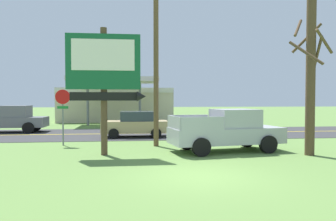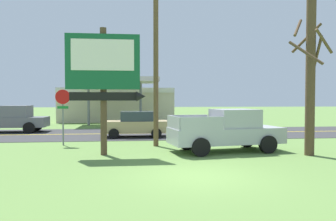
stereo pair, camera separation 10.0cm
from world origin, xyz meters
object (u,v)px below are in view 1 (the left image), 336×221
stop_sign (63,107)px  gas_station (116,103)px  car_tan_near_lane (135,124)px  bare_tree (311,69)px  pickup_silver_parked_on_lawn (227,131)px  pickup_grey_on_road (10,119)px  utility_pole (156,52)px  motel_sign (105,72)px

stop_sign → gas_station: size_ratio=0.25×
gas_station → car_tan_near_lane: 15.69m
stop_sign → bare_tree: 12.16m
gas_station → pickup_silver_parked_on_lawn: (5.93, -21.84, -0.98)m
bare_tree → pickup_grey_on_road: size_ratio=1.39×
stop_sign → gas_station: 19.05m
stop_sign → utility_pole: size_ratio=0.33×
motel_sign → pickup_grey_on_road: (-7.60, 10.78, -2.64)m
stop_sign → pickup_grey_on_road: (-5.17, 7.39, -1.06)m
stop_sign → pickup_silver_parked_on_lawn: bearing=-20.0°
utility_pole → pickup_silver_parked_on_lawn: utility_pole is taller
stop_sign → utility_pole: utility_pole is taller
motel_sign → pickup_grey_on_road: size_ratio=1.06×
motel_sign → pickup_silver_parked_on_lawn: bearing=5.0°
motel_sign → utility_pole: (2.40, 2.59, 1.23)m
car_tan_near_lane → utility_pole: bearing=-76.7°
stop_sign → pickup_grey_on_road: size_ratio=0.57×
utility_pole → pickup_silver_parked_on_lawn: 5.42m
motel_sign → gas_station: size_ratio=0.46×
bare_tree → pickup_grey_on_road: bearing=144.4°
pickup_silver_parked_on_lawn → pickup_grey_on_road: (-13.15, 10.29, 0.00)m
stop_sign → gas_station: (2.05, 18.94, -0.08)m
pickup_silver_parked_on_lawn → car_tan_near_lane: bearing=123.4°
bare_tree → pickup_grey_on_road: (-16.40, 11.72, -2.77)m
car_tan_near_lane → pickup_grey_on_road: bearing=156.1°
car_tan_near_lane → bare_tree: bearing=-46.3°
utility_pole → pickup_silver_parked_on_lawn: size_ratio=1.66×
bare_tree → car_tan_near_lane: 11.07m
motel_sign → gas_station: motel_sign is taller
bare_tree → car_tan_near_lane: bare_tree is taller
stop_sign → bare_tree: (11.23, -4.33, 1.70)m
bare_tree → gas_station: (-9.18, 23.27, -1.79)m
bare_tree → gas_station: bearing=111.5°
gas_station → pickup_grey_on_road: bearing=-122.0°
motel_sign → pickup_grey_on_road: bearing=125.2°
motel_sign → car_tan_near_lane: (1.41, 6.78, -2.78)m
bare_tree → pickup_silver_parked_on_lawn: bearing=156.2°
utility_pole → pickup_grey_on_road: bearing=140.7°
utility_pole → pickup_grey_on_road: (-10.00, 8.19, -3.87)m
bare_tree → pickup_grey_on_road: bare_tree is taller
motel_sign → pickup_grey_on_road: 13.45m
stop_sign → bare_tree: bare_tree is taller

